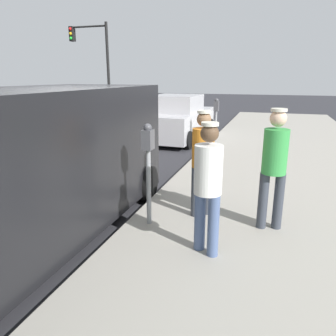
{
  "coord_description": "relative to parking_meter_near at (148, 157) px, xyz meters",
  "views": [
    {
      "loc": [
        3.01,
        -4.84,
        2.3
      ],
      "look_at": [
        1.65,
        -0.66,
        1.05
      ],
      "focal_mm": 34.43,
      "sensor_mm": 36.0,
      "label": 1
    }
  ],
  "objects": [
    {
      "name": "pedestrian_in_green",
      "position": [
        1.73,
        0.41,
        -0.03
      ],
      "size": [
        0.35,
        0.34,
        1.74
      ],
      "color": "#383D47",
      "rests_on": "sidewalk_slab"
    },
    {
      "name": "pedestrian_in_orange",
      "position": [
        0.68,
        0.56,
        -0.08
      ],
      "size": [
        0.34,
        0.34,
        1.67
      ],
      "color": "#383D47",
      "rests_on": "sidewalk_slab"
    },
    {
      "name": "traffic_light_corner",
      "position": [
        -8.37,
        13.01,
        2.34
      ],
      "size": [
        2.48,
        0.42,
        5.2
      ],
      "color": "black",
      "rests_on": "ground"
    },
    {
      "name": "parking_meter_near",
      "position": [
        0.0,
        0.0,
        0.0
      ],
      "size": [
        0.14,
        0.18,
        1.52
      ],
      "color": "gray",
      "rests_on": "sidewalk_slab"
    },
    {
      "name": "parking_meter_far",
      "position": [
        0.0,
        5.65,
        0.0
      ],
      "size": [
        0.14,
        0.18,
        1.52
      ],
      "color": "gray",
      "rests_on": "sidewalk_slab"
    },
    {
      "name": "sidewalk_slab",
      "position": [
        2.15,
        0.66,
        -1.11
      ],
      "size": [
        5.0,
        32.0,
        0.15
      ],
      "primitive_type": "cube",
      "color": "#9E998E",
      "rests_on": "ground"
    },
    {
      "name": "ground_plane",
      "position": [
        -1.35,
        0.66,
        -1.18
      ],
      "size": [
        80.0,
        80.0,
        0.0
      ],
      "primitive_type": "plane",
      "color": "#2D2D33"
    },
    {
      "name": "parked_sedan_ahead",
      "position": [
        -1.76,
        7.5,
        -0.43
      ],
      "size": [
        2.04,
        4.44,
        1.65
      ],
      "color": "#BCBCC1",
      "rests_on": "ground"
    },
    {
      "name": "parked_van",
      "position": [
        -1.5,
        -0.81,
        -0.03
      ],
      "size": [
        2.17,
        5.22,
        2.15
      ],
      "color": "black",
      "rests_on": "ground"
    },
    {
      "name": "pedestrian_in_white",
      "position": [
        0.98,
        -0.55,
        -0.09
      ],
      "size": [
        0.34,
        0.34,
        1.65
      ],
      "color": "#4C608C",
      "rests_on": "sidewalk_slab"
    }
  ]
}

